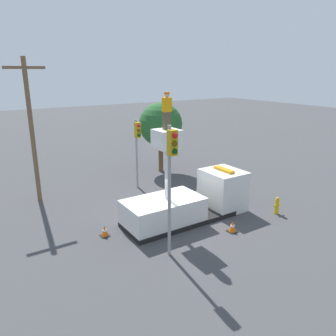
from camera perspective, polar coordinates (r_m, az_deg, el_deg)
ground_plane at (r=17.62m, az=1.98°, el=-9.14°), size 120.00×120.00×0.00m
bucket_truck at (r=17.55m, az=3.67°, el=-5.79°), size 7.05×2.32×4.96m
worker at (r=15.55m, az=-0.20°, el=9.90°), size 0.40×0.26×1.75m
traffic_light_pole at (r=12.95m, az=0.57°, el=0.13°), size 0.34×0.57×5.64m
traffic_light_across at (r=21.52m, az=-5.35°, el=4.81°), size 0.34×0.57×4.62m
fire_hydrant at (r=19.20m, az=18.44°, el=-6.22°), size 0.47×0.23×0.98m
traffic_cone_rear at (r=16.27m, az=-10.98°, el=-10.75°), size 0.41×0.41×0.55m
traffic_cone_curbside at (r=16.69m, az=11.16°, el=-10.00°), size 0.46×0.46×0.57m
tree_left_bg at (r=25.18m, az=-1.29°, el=7.55°), size 3.31×3.31×5.37m
utility_pole at (r=20.56m, az=-22.70°, el=6.60°), size 2.20×0.26×8.41m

